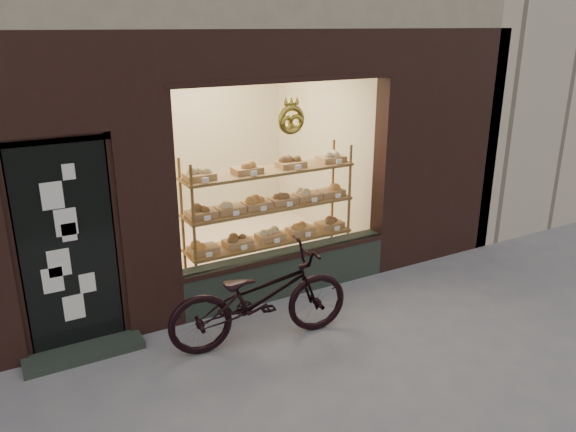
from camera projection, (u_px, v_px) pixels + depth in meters
ground at (360, 397)px, 4.99m from camera, size 90.00×90.00×0.00m
display_shelf at (270, 217)px, 7.02m from camera, size 2.20×0.45×1.70m
bicycle at (260, 297)px, 5.73m from camera, size 1.98×0.91×1.00m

